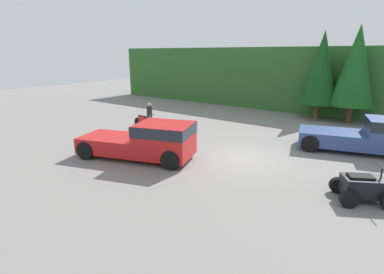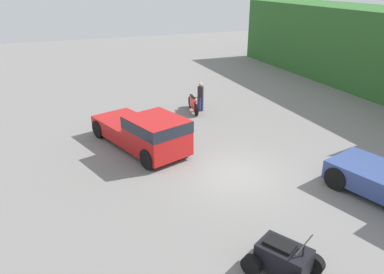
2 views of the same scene
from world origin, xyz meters
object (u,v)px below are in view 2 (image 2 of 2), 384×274
at_px(pickup_truck_red, 146,131).
at_px(quad_atv, 283,259).
at_px(dirt_bike, 193,104).
at_px(rider_person, 200,96).

relative_size(pickup_truck_red, quad_atv, 2.63).
xyz_separation_m(pickup_truck_red, quad_atv, (9.09, 1.35, -0.49)).
bearing_deg(dirt_bike, pickup_truck_red, -35.04).
bearing_deg(quad_atv, pickup_truck_red, 159.54).
xyz_separation_m(dirt_bike, quad_atv, (13.44, -2.73, 0.02)).
distance_m(pickup_truck_red, dirt_bike, 5.99).
height_order(pickup_truck_red, dirt_bike, pickup_truck_red).
height_order(dirt_bike, rider_person, rider_person).
relative_size(dirt_bike, quad_atv, 0.98).
distance_m(pickup_truck_red, quad_atv, 9.20).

